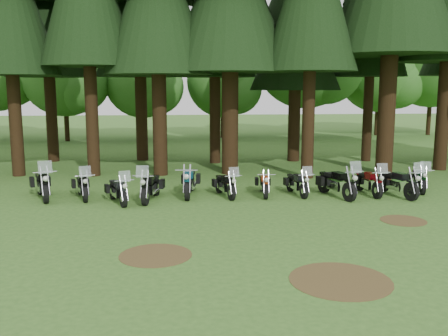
{
  "coord_description": "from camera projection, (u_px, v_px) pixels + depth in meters",
  "views": [
    {
      "loc": [
        -2.44,
        -13.84,
        4.09
      ],
      "look_at": [
        -0.64,
        5.0,
        1.0
      ],
      "focal_mm": 40.0,
      "sensor_mm": 36.0,
      "label": 1
    }
  ],
  "objects": [
    {
      "name": "ground",
      "position": [
        262.0,
        229.0,
        14.49
      ],
      "size": [
        120.0,
        120.0,
        0.0
      ],
      "primitive_type": "plane",
      "color": "#366523",
      "rests_on": "ground"
    },
    {
      "name": "pine_back_4",
      "position": [
        297.0,
        8.0,
        26.55
      ],
      "size": [
        4.94,
        4.94,
        13.78
      ],
      "color": "#311F10",
      "rests_on": "ground"
    },
    {
      "name": "decid_2",
      "position": [
        68.0,
        75.0,
        37.05
      ],
      "size": [
        6.72,
        6.53,
        8.4
      ],
      "color": "#311F10",
      "rests_on": "ground"
    },
    {
      "name": "decid_3",
      "position": [
        146.0,
        81.0,
        38.01
      ],
      "size": [
        6.12,
        5.95,
        7.65
      ],
      "color": "#311F10",
      "rests_on": "ground"
    },
    {
      "name": "decid_4",
      "position": [
        226.0,
        83.0,
        39.79
      ],
      "size": [
        5.93,
        5.76,
        7.41
      ],
      "color": "#311F10",
      "rests_on": "ground"
    },
    {
      "name": "decid_5",
      "position": [
        311.0,
        59.0,
        39.52
      ],
      "size": [
        8.45,
        8.21,
        10.56
      ],
      "color": "#311F10",
      "rests_on": "ground"
    },
    {
      "name": "decid_6",
      "position": [
        384.0,
        73.0,
        41.57
      ],
      "size": [
        7.06,
        6.86,
        8.82
      ],
      "color": "#311F10",
      "rests_on": "ground"
    },
    {
      "name": "decid_7",
      "position": [
        438.0,
        61.0,
        41.66
      ],
      "size": [
        8.44,
        8.2,
        10.55
      ],
      "color": "#311F10",
      "rests_on": "ground"
    },
    {
      "name": "dirt_patch_0",
      "position": [
        156.0,
        255.0,
        12.24
      ],
      "size": [
        1.8,
        1.8,
        0.01
      ],
      "primitive_type": "cylinder",
      "color": "#4C3D1E",
      "rests_on": "ground"
    },
    {
      "name": "dirt_patch_1",
      "position": [
        403.0,
        221.0,
        15.4
      ],
      "size": [
        1.4,
        1.4,
        0.01
      ],
      "primitive_type": "cylinder",
      "color": "#4C3D1E",
      "rests_on": "ground"
    },
    {
      "name": "dirt_patch_2",
      "position": [
        340.0,
        280.0,
        10.65
      ],
      "size": [
        2.2,
        2.2,
        0.01
      ],
      "primitive_type": "cylinder",
      "color": "#4C3D1E",
      "rests_on": "ground"
    },
    {
      "name": "motorcycle_0",
      "position": [
        42.0,
        185.0,
        18.34
      ],
      "size": [
        1.18,
        2.44,
        1.57
      ],
      "rotation": [
        0.0,
        0.0,
        0.36
      ],
      "color": "black",
      "rests_on": "ground"
    },
    {
      "name": "motorcycle_1",
      "position": [
        82.0,
        186.0,
        18.42
      ],
      "size": [
        0.89,
        2.14,
        1.36
      ],
      "rotation": [
        0.0,
        0.0,
        0.3
      ],
      "color": "black",
      "rests_on": "ground"
    },
    {
      "name": "motorcycle_2",
      "position": [
        118.0,
        191.0,
        17.64
      ],
      "size": [
        0.99,
        2.04,
        1.32
      ],
      "rotation": [
        0.0,
        0.0,
        0.37
      ],
      "color": "black",
      "rests_on": "ground"
    },
    {
      "name": "motorcycle_3",
      "position": [
        151.0,
        187.0,
        18.07
      ],
      "size": [
        0.74,
        2.32,
        1.46
      ],
      "rotation": [
        0.0,
        0.0,
        -0.2
      ],
      "color": "black",
      "rests_on": "ground"
    },
    {
      "name": "motorcycle_4",
      "position": [
        189.0,
        182.0,
        18.9
      ],
      "size": [
        0.46,
        2.44,
        0.99
      ],
      "rotation": [
        0.0,
        0.0,
        -0.12
      ],
      "color": "black",
      "rests_on": "ground"
    },
    {
      "name": "motorcycle_5",
      "position": [
        225.0,
        186.0,
        18.71
      ],
      "size": [
        0.73,
        2.01,
        1.27
      ],
      "rotation": [
        0.0,
        0.0,
        0.25
      ],
      "color": "black",
      "rests_on": "ground"
    },
    {
      "name": "motorcycle_6",
      "position": [
        264.0,
        184.0,
        18.97
      ],
      "size": [
        0.34,
        2.0,
        0.81
      ],
      "rotation": [
        0.0,
        0.0,
        -0.08
      ],
      "color": "black",
      "rests_on": "ground"
    },
    {
      "name": "motorcycle_7",
      "position": [
        297.0,
        184.0,
        18.99
      ],
      "size": [
        0.54,
        2.0,
        1.26
      ],
      "rotation": [
        0.0,
        0.0,
        0.15
      ],
      "color": "black",
      "rests_on": "ground"
    },
    {
      "name": "motorcycle_8",
      "position": [
        336.0,
        184.0,
        18.63
      ],
      "size": [
        0.96,
        2.39,
        1.52
      ],
      "rotation": [
        0.0,
        0.0,
        0.28
      ],
      "color": "black",
      "rests_on": "ground"
    },
    {
      "name": "motorcycle_9",
      "position": [
        368.0,
        183.0,
        19.06
      ],
      "size": [
        0.49,
        2.19,
        1.37
      ],
      "rotation": [
        0.0,
        0.0,
        0.09
      ],
      "color": "black",
      "rests_on": "ground"
    },
    {
      "name": "motorcycle_10",
      "position": [
        397.0,
        184.0,
        18.72
      ],
      "size": [
        0.92,
        2.3,
        1.46
      ],
      "rotation": [
        0.0,
        0.0,
        0.28
      ],
      "color": "black",
      "rests_on": "ground"
    },
    {
      "name": "motorcycle_11",
      "position": [
        419.0,
        180.0,
        19.72
      ],
      "size": [
        0.81,
        2.1,
        1.33
      ],
      "rotation": [
        0.0,
        0.0,
        -0.27
      ],
      "color": "black",
      "rests_on": "ground"
    }
  ]
}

